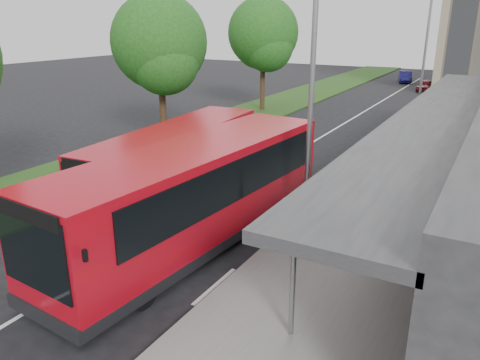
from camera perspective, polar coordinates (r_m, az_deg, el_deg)
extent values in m
plane|color=black|center=(15.77, -9.37, -6.18)|extent=(120.00, 120.00, 0.00)
cube|color=slate|center=(31.84, 23.28, 5.54)|extent=(5.00, 80.00, 0.15)
cube|color=#1F4014|center=(35.56, 1.97, 8.30)|extent=(5.00, 80.00, 0.10)
cube|color=silver|center=(28.34, 9.87, 5.17)|extent=(0.12, 70.00, 0.01)
cube|color=silver|center=(12.61, -3.10, -12.77)|extent=(0.12, 2.00, 0.01)
cube|color=silver|center=(17.41, 7.58, -3.58)|extent=(0.12, 2.00, 0.01)
cube|color=silver|center=(22.78, 13.32, 1.54)|extent=(0.12, 2.00, 0.01)
cube|color=silver|center=(28.40, 16.84, 4.67)|extent=(0.12, 2.00, 0.01)
cube|color=silver|center=(34.16, 19.20, 6.74)|extent=(0.12, 2.00, 0.01)
cube|color=silver|center=(39.98, 20.89, 8.21)|extent=(0.12, 2.00, 0.01)
cube|color=silver|center=(45.85, 22.16, 9.30)|extent=(0.12, 2.00, 0.01)
cube|color=silver|center=(51.75, 23.14, 10.13)|extent=(0.12, 2.00, 0.01)
cube|color=silver|center=(57.67, 23.93, 10.80)|extent=(0.12, 2.00, 0.01)
cube|color=black|center=(19.66, 26.51, 2.10)|extent=(0.06, 24.00, 2.20)
cube|color=#28292B|center=(19.38, 23.48, 7.51)|extent=(2.80, 26.00, 0.25)
cylinder|color=gray|center=(9.97, 6.49, -11.18)|extent=(0.12, 0.12, 3.30)
cylinder|color=gray|center=(30.58, 23.23, 8.08)|extent=(0.12, 0.12, 3.30)
cylinder|color=#352515|center=(26.12, -9.38, 8.43)|extent=(0.36, 0.36, 3.93)
sphere|color=#165217|center=(25.72, -9.82, 16.27)|extent=(5.00, 5.00, 5.00)
sphere|color=#165217|center=(25.09, -9.19, 14.20)|extent=(3.57, 3.57, 3.57)
sphere|color=#165217|center=(26.46, -9.91, 14.98)|extent=(3.93, 3.93, 3.93)
cylinder|color=#352515|center=(36.13, 2.75, 11.64)|extent=(0.36, 0.36, 4.06)
sphere|color=#165217|center=(35.85, 2.85, 17.50)|extent=(5.16, 5.16, 5.16)
sphere|color=#165217|center=(35.26, 3.43, 15.96)|extent=(3.69, 3.69, 3.69)
sphere|color=#165217|center=(36.54, 2.47, 16.52)|extent=(4.06, 4.06, 4.06)
cylinder|color=gray|center=(14.12, 8.60, 8.63)|extent=(0.16, 0.16, 8.00)
cylinder|color=gray|center=(33.45, 21.53, 13.45)|extent=(0.16, 0.16, 8.00)
cube|color=#A90910|center=(14.23, -5.34, -1.27)|extent=(3.40, 11.02, 2.74)
cube|color=black|center=(14.74, -5.18, -6.16)|extent=(3.42, 11.05, 0.31)
cube|color=black|center=(10.82, -24.01, -8.07)|extent=(2.32, 0.23, 1.81)
cube|color=black|center=(18.44, 5.35, 4.89)|extent=(2.27, 0.22, 1.34)
cube|color=black|center=(15.11, -8.53, 1.79)|extent=(0.75, 9.28, 1.24)
cube|color=black|center=(13.55, -0.26, -0.02)|extent=(0.75, 9.28, 1.24)
cube|color=black|center=(11.59, -22.96, -15.19)|extent=(2.58, 0.28, 0.36)
cube|color=black|center=(10.47, -24.69, -3.78)|extent=(2.17, 0.20, 0.36)
cube|color=black|center=(11.99, -27.05, -4.55)|extent=(0.09, 0.09, 0.26)
cube|color=black|center=(9.72, -18.38, -8.73)|extent=(0.09, 0.09, 0.26)
cylinder|color=black|center=(13.27, -18.67, -9.84)|extent=(0.38, 0.95, 0.93)
cylinder|color=black|center=(11.79, -11.96, -13.04)|extent=(0.38, 0.95, 0.93)
cylinder|color=black|center=(17.91, -0.85, -1.17)|extent=(0.38, 0.95, 0.93)
cylinder|color=black|center=(16.85, 5.24, -2.59)|extent=(0.38, 0.95, 0.93)
cube|color=#A90910|center=(18.31, -7.65, 2.61)|extent=(2.99, 9.72, 2.42)
cube|color=black|center=(18.67, -7.49, -0.87)|extent=(3.01, 9.74, 0.27)
cube|color=black|center=(14.64, -17.83, -1.35)|extent=(2.05, 0.20, 1.60)
cube|color=black|center=(22.27, -1.00, 6.74)|extent=(2.00, 0.20, 1.19)
cube|color=black|center=(19.04, -10.21, 4.47)|extent=(0.66, 8.19, 1.09)
cube|color=black|center=(17.83, -4.08, 3.73)|extent=(0.66, 8.19, 1.09)
cube|color=black|center=(15.16, -17.32, -6.38)|extent=(2.28, 0.25, 0.32)
cube|color=black|center=(14.39, -18.17, 1.53)|extent=(1.91, 0.18, 0.32)
cube|color=black|center=(15.57, -20.89, 0.39)|extent=(0.09, 0.09, 0.23)
cube|color=black|center=(13.90, -13.48, -1.02)|extent=(0.09, 0.09, 0.23)
cylinder|color=black|center=(16.90, -15.90, -3.40)|extent=(0.33, 0.84, 0.82)
cylinder|color=black|center=(15.77, -10.59, -4.62)|extent=(0.33, 0.84, 0.82)
cylinder|color=black|center=(21.63, -5.25, 2.18)|extent=(0.33, 0.84, 0.82)
cylinder|color=black|center=(20.76, -0.68, 1.53)|extent=(0.33, 0.84, 0.82)
cylinder|color=#3B2518|center=(22.69, 19.49, 2.53)|extent=(0.61, 0.61, 0.97)
cylinder|color=yellow|center=(28.70, 21.25, 5.53)|extent=(0.15, 0.15, 0.88)
imported|color=#5D0D15|center=(49.80, 21.71, 10.67)|extent=(1.44, 3.33, 1.12)
imported|color=navy|center=(56.20, 19.48, 11.78)|extent=(2.14, 3.89, 1.22)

